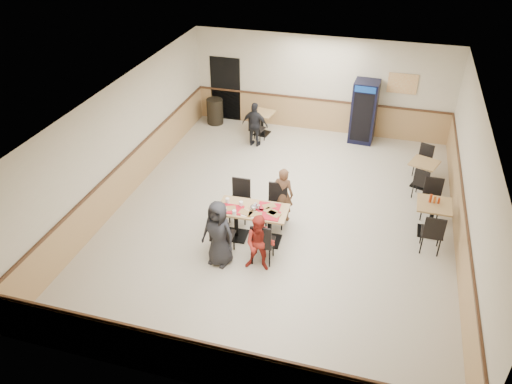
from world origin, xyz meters
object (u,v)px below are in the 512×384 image
(side_table_near, at_px, (432,214))
(pepsi_cooler, at_px, (364,112))
(diner_woman_right, at_px, (260,244))
(trash_bin, at_px, (215,111))
(side_table_far, at_px, (423,170))
(diner_man_opposite, at_px, (283,194))
(lone_diner, at_px, (255,125))
(main_table, at_px, (253,219))
(back_table, at_px, (262,120))
(diner_woman_left, at_px, (218,234))

(side_table_near, xyz_separation_m, pepsi_cooler, (-1.99, 4.33, 0.42))
(diner_woman_right, relative_size, trash_bin, 1.57)
(side_table_far, xyz_separation_m, trash_bin, (-6.55, 2.22, -0.05))
(trash_bin, bearing_deg, diner_man_opposite, -54.11)
(diner_man_opposite, xyz_separation_m, lone_diner, (-1.67, 3.48, -0.00))
(diner_woman_right, bearing_deg, diner_man_opposite, 86.21)
(side_table_far, bearing_deg, trash_bin, 161.30)
(diner_woman_right, bearing_deg, main_table, 111.96)
(diner_man_opposite, bearing_deg, side_table_near, -169.68)
(lone_diner, bearing_deg, side_table_far, 173.26)
(main_table, distance_m, lone_diner, 4.60)
(main_table, height_order, diner_man_opposite, diner_man_opposite)
(main_table, relative_size, trash_bin, 1.88)
(main_table, relative_size, pepsi_cooler, 0.82)
(diner_woman_right, xyz_separation_m, side_table_near, (3.41, 2.24, -0.12))
(side_table_far, height_order, trash_bin, trash_bin)
(main_table, bearing_deg, back_table, 100.83)
(main_table, relative_size, lone_diner, 1.14)
(diner_man_opposite, distance_m, side_table_far, 4.01)
(side_table_near, distance_m, trash_bin, 7.99)
(diner_woman_right, height_order, diner_man_opposite, diner_man_opposite)
(diner_woman_right, distance_m, side_table_far, 5.38)
(diner_woman_left, relative_size, side_table_near, 1.88)
(pepsi_cooler, xyz_separation_m, trash_bin, (-4.76, -0.04, -0.53))
(diner_man_opposite, relative_size, trash_bin, 1.65)
(back_table, bearing_deg, lone_diner, -90.00)
(side_table_near, distance_m, side_table_far, 2.08)
(back_table, relative_size, pepsi_cooler, 0.41)
(diner_woman_right, height_order, side_table_far, diner_woman_right)
(diner_man_opposite, bearing_deg, trash_bin, -50.00)
(main_table, xyz_separation_m, pepsi_cooler, (1.85, 5.65, 0.40))
(main_table, distance_m, diner_man_opposite, 1.07)
(lone_diner, relative_size, side_table_near, 1.71)
(diner_woman_right, distance_m, pepsi_cooler, 6.73)
(main_table, xyz_separation_m, side_table_far, (3.64, 3.39, -0.08))
(diner_man_opposite, distance_m, trash_bin, 5.76)
(main_table, distance_m, pepsi_cooler, 5.96)
(pepsi_cooler, distance_m, trash_bin, 4.79)
(side_table_near, bearing_deg, diner_man_opposite, -173.80)
(main_table, bearing_deg, pepsi_cooler, 69.79)
(main_table, xyz_separation_m, diner_woman_left, (-0.46, -0.95, 0.20))
(side_table_near, height_order, back_table, side_table_near)
(back_table, height_order, pepsi_cooler, pepsi_cooler)
(diner_woman_left, distance_m, lone_diner, 5.44)
(diner_woman_left, xyz_separation_m, diner_man_opposite, (0.92, 1.90, -0.07))
(diner_woman_right, relative_size, back_table, 1.68)
(diner_woman_right, xyz_separation_m, diner_man_opposite, (0.04, 1.87, 0.03))
(back_table, bearing_deg, trash_bin, 168.37)
(side_table_far, bearing_deg, back_table, 158.94)
(diner_woman_right, xyz_separation_m, trash_bin, (-3.33, 6.53, -0.24))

